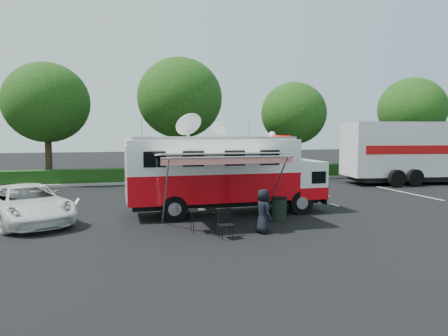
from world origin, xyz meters
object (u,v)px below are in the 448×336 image
Objects in this scene: folding_table at (203,211)px; trash_bin at (279,209)px; semi_trailer at (442,151)px; command_truck at (225,173)px; white_suv at (28,223)px.

trash_bin is (3.26, 1.04, -0.28)m from folding_table.
semi_trailer reaches higher than trash_bin.
white_suv is at bearing 178.26° from command_truck.
folding_table is at bearing -51.99° from white_suv.
white_suv is 9.66m from trash_bin.
folding_table is 20.82m from semi_trailer.
folding_table is (6.16, -3.14, 0.74)m from white_suv.
semi_trailer is (24.76, 6.10, 2.19)m from white_suv.
semi_trailer is (18.61, 9.24, 1.44)m from folding_table.
folding_table is at bearing -153.58° from semi_trailer.
command_truck is at bearing 61.52° from folding_table.
command_truck reaches higher than white_suv.
white_suv is at bearing -166.17° from semi_trailer.
white_suv is at bearing 167.39° from trash_bin.
trash_bin is 0.07× the size of semi_trailer.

